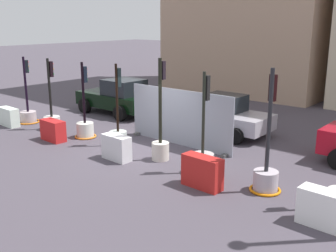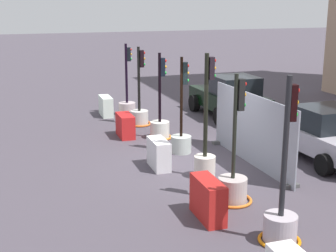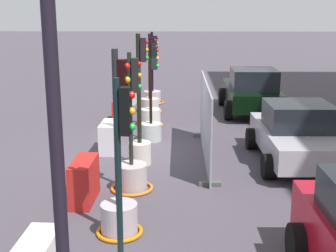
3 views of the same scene
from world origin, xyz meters
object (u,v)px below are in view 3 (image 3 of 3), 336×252
(traffic_light_1, at_px, (150,101))
(traffic_light_4, at_px, (140,138))
(traffic_light_6, at_px, (119,206))
(traffic_light_5, at_px, (132,170))
(construction_barrier_3, at_px, (84,181))
(traffic_light_3, at_px, (151,123))
(construction_barrier_2, at_px, (109,137))
(car_silver_hatchback, at_px, (298,134))
(traffic_light_2, at_px, (151,112))
(construction_barrier_1, at_px, (121,111))
(construction_barrier_0, at_px, (132,93))
(traffic_light_0, at_px, (152,93))
(car_black_sedan, at_px, (252,91))
(street_lamp_post, at_px, (48,16))

(traffic_light_1, relative_size, traffic_light_4, 0.89)
(traffic_light_1, height_order, traffic_light_6, traffic_light_6)
(traffic_light_5, height_order, construction_barrier_3, traffic_light_5)
(traffic_light_3, height_order, construction_barrier_2, traffic_light_3)
(traffic_light_1, height_order, traffic_light_3, traffic_light_3)
(car_silver_hatchback, bearing_deg, traffic_light_2, -133.05)
(traffic_light_1, relative_size, traffic_light_5, 0.97)
(construction_barrier_1, relative_size, car_silver_hatchback, 0.28)
(traffic_light_2, bearing_deg, traffic_light_4, -0.88)
(traffic_light_4, bearing_deg, traffic_light_3, 175.69)
(traffic_light_6, relative_size, construction_barrier_2, 3.13)
(traffic_light_4, relative_size, construction_barrier_1, 3.07)
(construction_barrier_3, bearing_deg, construction_barrier_1, -179.65)
(traffic_light_4, distance_m, construction_barrier_0, 7.97)
(traffic_light_6, xyz_separation_m, construction_barrier_0, (-11.73, -0.90, -0.14))
(traffic_light_4, bearing_deg, construction_barrier_1, -167.32)
(traffic_light_0, bearing_deg, traffic_light_6, 0.09)
(car_black_sedan, bearing_deg, construction_barrier_3, -29.24)
(traffic_light_4, bearing_deg, traffic_light_0, -179.34)
(traffic_light_5, bearing_deg, traffic_light_4, 178.42)
(traffic_light_0, distance_m, construction_barrier_3, 10.25)
(construction_barrier_3, bearing_deg, construction_barrier_0, 179.96)
(traffic_light_5, bearing_deg, construction_barrier_2, -162.35)
(traffic_light_6, bearing_deg, street_lamp_post, -2.44)
(construction_barrier_2, relative_size, car_black_sedan, 0.25)
(traffic_light_2, relative_size, construction_barrier_2, 2.78)
(car_black_sedan, bearing_deg, traffic_light_1, -89.52)
(traffic_light_0, bearing_deg, street_lamp_post, -0.48)
(traffic_light_1, xyz_separation_m, traffic_light_6, (9.82, 0.01, 0.09))
(traffic_light_3, distance_m, construction_barrier_3, 4.74)
(construction_barrier_2, bearing_deg, car_silver_hatchback, 80.47)
(construction_barrier_0, bearing_deg, traffic_light_0, 84.89)
(traffic_light_6, bearing_deg, traffic_light_5, 179.34)
(traffic_light_0, relative_size, traffic_light_6, 0.89)
(traffic_light_1, bearing_deg, street_lamp_post, -0.57)
(construction_barrier_1, bearing_deg, traffic_light_3, 27.00)
(construction_barrier_3, bearing_deg, car_silver_hatchback, 117.64)
(construction_barrier_3, bearing_deg, traffic_light_4, 157.67)
(traffic_light_5, bearing_deg, traffic_light_1, -179.72)
(street_lamp_post, bearing_deg, traffic_light_3, 177.67)
(traffic_light_3, bearing_deg, traffic_light_6, -2.27)
(traffic_light_1, relative_size, construction_barrier_0, 2.59)
(traffic_light_2, xyz_separation_m, construction_barrier_0, (-3.92, -1.03, -0.07))
(traffic_light_0, xyz_separation_m, traffic_light_6, (11.65, 0.02, 0.12))
(traffic_light_6, xyz_separation_m, street_lamp_post, (3.41, -0.15, 3.36))
(traffic_light_5, distance_m, traffic_light_6, 2.09)
(traffic_light_2, relative_size, construction_barrier_3, 2.50)
(construction_barrier_1, xyz_separation_m, car_silver_hatchback, (4.29, 5.08, 0.35))
(traffic_light_0, bearing_deg, traffic_light_4, 0.66)
(traffic_light_2, relative_size, construction_barrier_1, 2.71)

